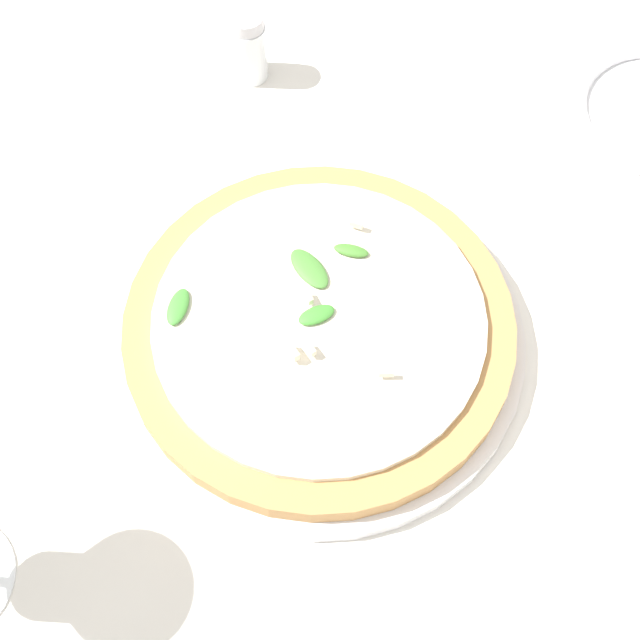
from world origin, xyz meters
name	(u,v)px	position (x,y,z in m)	size (l,w,h in m)	color
ground_plane	(348,353)	(0.00, 0.00, 0.00)	(6.00, 6.00, 0.00)	silver
pizza_arugula_main	(320,329)	(0.00, -0.02, 0.02)	(0.31, 0.31, 0.05)	white
shaker_pepper	(248,47)	(-0.22, -0.19, 0.03)	(0.03, 0.03, 0.07)	silver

